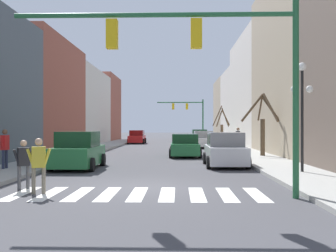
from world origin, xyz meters
name	(u,v)px	position (x,y,z in m)	size (l,w,h in m)	color
ground_plane	(142,187)	(0.00, 0.00, 0.00)	(240.00, 240.00, 0.00)	#424247
sidewalk_right	(329,186)	(6.27, 0.00, 0.07)	(2.83, 90.00, 0.15)	#9E9E99
building_row_left	(36,91)	(-10.68, 19.28, 5.03)	(6.00, 54.13, 13.91)	#BCB299
building_row_right	(275,91)	(10.68, 25.18, 5.53)	(6.00, 64.55, 12.64)	#66564C
crosswalk_stripes	(138,194)	(0.00, -1.33, 0.00)	(7.65, 2.60, 0.01)	white
traffic_signal_near	(207,52)	(2.05, -1.91, 4.21)	(8.23, 0.28, 5.69)	#236038
traffic_signal_far	(189,111)	(2.76, 39.85, 4.15)	(6.28, 0.28, 5.73)	#236038
street_lamp_right_corner	(302,95)	(6.47, 3.48, 3.40)	(0.95, 0.36, 4.62)	black
car_at_intersection	(137,137)	(-3.73, 34.08, 0.75)	(2.00, 4.33, 1.61)	red
car_driving_toward_lane	(185,146)	(1.70, 13.63, 0.73)	(2.12, 4.33, 1.55)	#236B38
car_driving_away_lane	(199,137)	(3.71, 32.48, 0.80)	(2.04, 4.14, 1.72)	#236B38
car_parked_right_far	(203,140)	(3.67, 25.03, 0.76)	(2.12, 4.47, 1.62)	white
car_parked_right_near	(225,151)	(3.67, 7.14, 0.81)	(2.12, 4.21, 1.75)	silver
car_parked_left_near	(78,151)	(-3.66, 5.86, 0.84)	(2.14, 4.23, 1.81)	#236B38
pedestrian_waiting_at_curb	(24,160)	(-3.85, -0.48, 0.95)	(0.60, 0.49, 1.61)	#4C4C51
pedestrian_crossing_street	(39,161)	(-3.01, -1.40, 1.01)	(0.73, 0.32, 1.70)	#7A705B
pedestrian_on_left_sidewalk	(238,137)	(5.88, 17.27, 1.23)	(0.38, 0.76, 1.83)	black
pedestrian_on_right_sidewalk	(5,145)	(-6.65, 4.40, 1.21)	(0.25, 0.77, 1.79)	#282D47
street_tree_left_mid	(263,123)	(6.82, 12.58, 2.26)	(2.43, 2.52, 4.12)	brown
street_tree_left_far	(222,128)	(5.76, 27.24, 1.91)	(1.82, 1.27, 4.08)	brown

